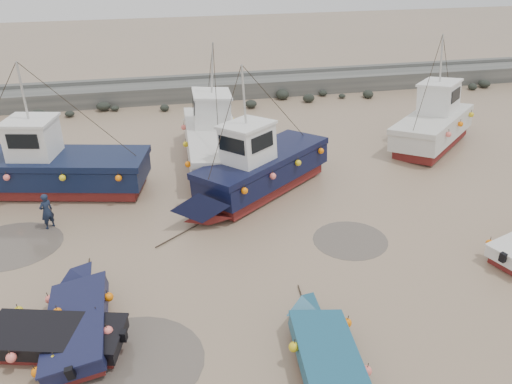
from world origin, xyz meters
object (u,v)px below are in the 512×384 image
Objects in this scene: cabin_boat_0 at (48,166)px; cabin_boat_1 at (210,137)px; dinghy_2 at (324,352)px; person at (50,228)px; dinghy_4 at (45,336)px; cabin_boat_3 at (438,122)px; cabin_boat_2 at (256,169)px; dinghy_1 at (81,317)px.

cabin_boat_1 is (8.04, 2.11, 0.01)m from cabin_boat_0.
person is (-9.02, 9.64, -0.55)m from dinghy_2.
dinghy_2 is 0.96× the size of dinghy_4.
cabin_boat_0 and cabin_boat_3 have the same top height.
cabin_boat_2 is (8.25, 8.43, 0.79)m from dinghy_4.
cabin_boat_3 is (11.89, 14.75, 0.82)m from dinghy_2.
cabin_boat_3 is 4.95× the size of person.
cabin_boat_1 reaches higher than person.
cabin_boat_1 is 6.85× the size of person.
cabin_boat_2 is at bearing -111.73° from cabin_boat_3.
dinghy_1 and dinghy_2 have the same top height.
cabin_boat_1 is at bearing -62.83° from cabin_boat_0.
cabin_boat_1 is 9.60m from person.
cabin_boat_1 is at bearing 63.21° from dinghy_1.
dinghy_4 is at bearing 168.44° from dinghy_2.
cabin_boat_3 is at bearing 29.84° from dinghy_1.
dinghy_4 is 0.78× the size of cabin_boat_3.
dinghy_1 is at bearing -41.37° from dinghy_4.
cabin_boat_0 is 1.41× the size of cabin_boat_3.
dinghy_2 is 15.36m from cabin_boat_1.
cabin_boat_2 is at bearing 93.31° from dinghy_2.
cabin_boat_2 is (9.65, -2.42, 0.03)m from cabin_boat_0.
dinghy_1 is 0.58× the size of cabin_boat_1.
cabin_boat_3 is (13.25, -0.53, 0.06)m from cabin_boat_1.
dinghy_2 is at bearing -79.55° from cabin_boat_3.
dinghy_2 is at bearing -132.01° from cabin_boat_0.
dinghy_4 is 0.56× the size of cabin_boat_0.
dinghy_4 is at bearing 55.33° from person.
dinghy_1 is at bearing 64.07° from person.
cabin_boat_3 is (11.65, 4.00, 0.03)m from cabin_boat_2.
cabin_boat_1 reaches higher than dinghy_1.
dinghy_1 is 0.57× the size of cabin_boat_0.
cabin_boat_0 is (-9.40, 13.17, 0.75)m from dinghy_2.
person is at bearing 22.70° from dinghy_4.
person is at bearing 104.55° from dinghy_1.
cabin_boat_2 is at bearing -91.62° from cabin_boat_0.
cabin_boat_1 is 1.22× the size of cabin_boat_2.
cabin_boat_0 reaches higher than person.
dinghy_2 is 13.21m from person.
dinghy_4 reaches higher than person.
dinghy_4 is 0.57× the size of cabin_boat_1.
cabin_boat_3 is (19.90, 12.42, 0.82)m from dinghy_4.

